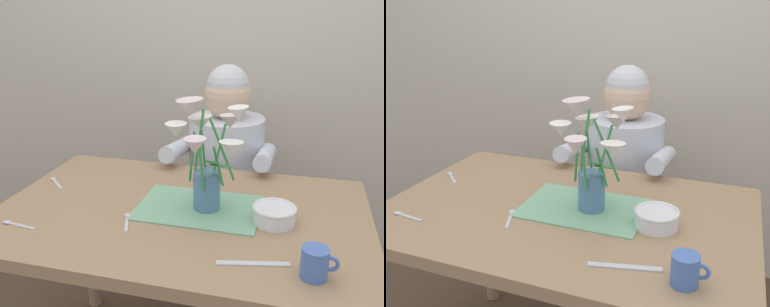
# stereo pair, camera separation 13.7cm
# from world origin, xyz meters

# --- Properties ---
(wood_panel_backdrop) EXTENTS (4.00, 0.10, 2.50)m
(wood_panel_backdrop) POSITION_xyz_m (0.00, 1.05, 1.25)
(wood_panel_backdrop) COLOR beige
(wood_panel_backdrop) RESTS_ON ground_plane
(dining_table) EXTENTS (1.20, 0.80, 0.74)m
(dining_table) POSITION_xyz_m (0.00, 0.00, 0.64)
(dining_table) COLOR #9E7A56
(dining_table) RESTS_ON ground_plane
(seated_person) EXTENTS (0.45, 0.47, 1.14)m
(seated_person) POSITION_xyz_m (0.03, 0.62, 0.56)
(seated_person) COLOR #4C4C56
(seated_person) RESTS_ON ground_plane
(striped_placemat) EXTENTS (0.40, 0.28, 0.00)m
(striped_placemat) POSITION_xyz_m (0.05, 0.03, 0.74)
(striped_placemat) COLOR #7AB289
(striped_placemat) RESTS_ON dining_table
(flower_vase) EXTENTS (0.27, 0.28, 0.36)m
(flower_vase) POSITION_xyz_m (0.08, 0.03, 0.94)
(flower_vase) COLOR teal
(flower_vase) RESTS_ON dining_table
(ceramic_bowl) EXTENTS (0.14, 0.14, 0.06)m
(ceramic_bowl) POSITION_xyz_m (0.30, -0.01, 0.77)
(ceramic_bowl) COLOR white
(ceramic_bowl) RESTS_ON dining_table
(dinner_knife) EXTENTS (0.19, 0.06, 0.00)m
(dinner_knife) POSITION_xyz_m (0.27, -0.25, 0.74)
(dinner_knife) COLOR silver
(dinner_knife) RESTS_ON dining_table
(tea_cup) EXTENTS (0.09, 0.07, 0.08)m
(tea_cup) POSITION_xyz_m (0.42, -0.27, 0.78)
(tea_cup) COLOR #476BB7
(tea_cup) RESTS_ON dining_table
(spoon_0) EXTENTS (0.12, 0.03, 0.01)m
(spoon_0) POSITION_xyz_m (-0.46, -0.23, 0.74)
(spoon_0) COLOR silver
(spoon_0) RESTS_ON dining_table
(spoon_1) EXTENTS (0.06, 0.12, 0.01)m
(spoon_1) POSITION_xyz_m (-0.14, -0.11, 0.74)
(spoon_1) COLOR silver
(spoon_1) RESTS_ON dining_table
(spoon_2) EXTENTS (0.10, 0.09, 0.01)m
(spoon_2) POSITION_xyz_m (-0.53, 0.10, 0.74)
(spoon_2) COLOR silver
(spoon_2) RESTS_ON dining_table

